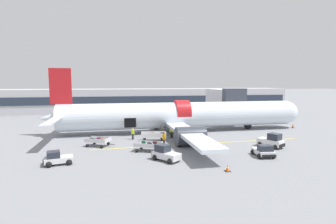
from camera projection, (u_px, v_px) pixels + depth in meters
The scene contains 20 objects.
ground_plane at pixel (190, 143), 34.17m from camera, with size 500.00×500.00×0.00m, color gray.
apron_marking_line at pixel (202, 144), 33.65m from camera, with size 27.65×0.89×0.01m.
terminal_strip at pixel (150, 100), 72.52m from camera, with size 77.29×10.04×6.08m.
jet_bridge_stub at pixel (225, 98), 50.01m from camera, with size 3.95×11.38×6.77m.
airplane at pixel (179, 116), 41.58m from camera, with size 41.65×36.54×9.87m.
baggage_tug_lead at pixel (57, 159), 25.08m from camera, with size 2.92×2.23×1.31m.
baggage_tug_mid at pixel (264, 151), 27.74m from camera, with size 2.23×2.64×1.31m.
baggage_tug_rear at pixel (271, 141), 31.73m from camera, with size 2.64×3.28×1.76m.
baggage_tug_spare at pixel (165, 154), 26.40m from camera, with size 2.83×3.14×1.58m.
baggage_cart_loading at pixel (154, 136), 35.11m from camera, with size 4.34×2.25×1.19m.
baggage_cart_queued at pixel (98, 142), 32.23m from camera, with size 3.69×2.75×1.06m.
baggage_cart_empty at pixel (149, 146), 29.93m from camera, with size 4.01×2.77×1.14m.
ground_crew_loader_a at pixel (172, 131), 36.99m from camera, with size 0.58×0.58×1.82m.
ground_crew_loader_b at pixel (181, 133), 36.23m from camera, with size 0.55×0.55×1.73m.
ground_crew_driver at pixel (164, 139), 32.36m from camera, with size 0.49×0.61×1.76m.
ground_crew_supervisor at pixel (133, 133), 36.10m from camera, with size 0.51×0.51×1.59m.
suitcase_on_tarmac_upright at pixel (143, 143), 32.47m from camera, with size 0.40×0.28×0.80m.
safety_cone_nose at pixel (293, 126), 45.36m from camera, with size 0.47×0.47×0.79m.
safety_cone_engine_left at pixel (228, 168), 23.17m from camera, with size 0.49×0.49×0.61m.
safety_cone_wingtip at pixel (206, 141), 33.69m from camera, with size 0.54×0.54×0.68m.
Camera 1 is at (-9.61, -32.22, 7.84)m, focal length 28.00 mm.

